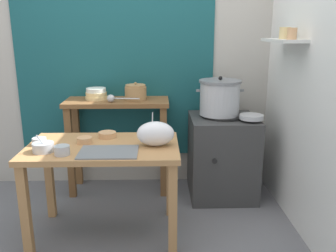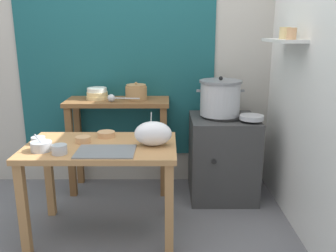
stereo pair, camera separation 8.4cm
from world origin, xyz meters
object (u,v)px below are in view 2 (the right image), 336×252
(serving_tray, at_px, (107,151))
(prep_bowl_2, at_px, (85,139))
(back_shelf_table, at_px, (120,122))
(ladle, at_px, (114,98))
(stove_block, at_px, (224,157))
(prep_bowl_4, at_px, (155,132))
(prep_bowl_0, at_px, (43,146))
(bowl_stack_enamel, at_px, (99,94))
(steamer_pot, at_px, (222,98))
(clay_pot, at_px, (138,92))
(plastic_bag, at_px, (155,134))
(prep_bowl_1, at_px, (108,134))
(prep_table, at_px, (103,159))
(wide_pan, at_px, (253,118))
(prep_bowl_5, at_px, (61,149))
(prep_bowl_3, at_px, (40,140))

(serving_tray, relative_size, prep_bowl_2, 3.56)
(back_shelf_table, relative_size, ladle, 3.24)
(stove_block, height_order, prep_bowl_4, prep_bowl_4)
(stove_block, xyz_separation_m, prep_bowl_0, (-1.39, -0.80, 0.37))
(back_shelf_table, bearing_deg, bowl_stack_enamel, 169.80)
(steamer_pot, distance_m, clay_pot, 0.77)
(plastic_bag, height_order, prep_bowl_2, plastic_bag)
(plastic_bag, distance_m, prep_bowl_1, 0.44)
(prep_table, distance_m, plastic_bag, 0.43)
(clay_pot, bearing_deg, plastic_bag, -77.07)
(clay_pot, relative_size, wide_pan, 0.96)
(prep_bowl_0, xyz_separation_m, prep_bowl_2, (0.25, 0.19, -0.01))
(clay_pot, distance_m, prep_bowl_2, 0.85)
(steamer_pot, distance_m, serving_tray, 1.26)
(stove_block, bearing_deg, plastic_bag, -131.82)
(prep_bowl_0, relative_size, prep_bowl_1, 1.07)
(prep_table, xyz_separation_m, prep_bowl_1, (0.01, 0.20, 0.13))
(bowl_stack_enamel, bearing_deg, back_shelf_table, -10.20)
(clay_pot, bearing_deg, prep_bowl_2, -114.32)
(clay_pot, height_order, prep_bowl_0, clay_pot)
(stove_block, distance_m, steamer_pot, 0.56)
(prep_table, bearing_deg, prep_bowl_0, -160.56)
(prep_bowl_1, bearing_deg, prep_bowl_0, -139.67)
(wide_pan, height_order, prep_bowl_4, prep_bowl_4)
(ladle, height_order, serving_tray, ladle)
(prep_bowl_1, bearing_deg, ladle, 91.76)
(wide_pan, relative_size, prep_bowl_4, 1.13)
(prep_bowl_5, bearing_deg, back_shelf_table, 75.36)
(ladle, height_order, prep_bowl_3, ladle)
(stove_block, bearing_deg, ladle, 178.53)
(steamer_pot, relative_size, prep_bowl_5, 4.14)
(stove_block, height_order, prep_bowl_2, stove_block)
(back_shelf_table, relative_size, prep_bowl_0, 6.58)
(wide_pan, distance_m, prep_bowl_4, 0.89)
(prep_table, relative_size, wide_pan, 5.27)
(prep_bowl_5, bearing_deg, prep_bowl_1, 58.35)
(steamer_pot, relative_size, prep_bowl_1, 3.13)
(back_shelf_table, bearing_deg, steamer_pot, -6.66)
(steamer_pot, bearing_deg, prep_table, -144.43)
(plastic_bag, bearing_deg, bowl_stack_enamel, 123.14)
(stove_block, xyz_separation_m, prep_bowl_5, (-1.24, -0.87, 0.37))
(plastic_bag, bearing_deg, prep_bowl_0, -171.59)
(prep_table, distance_m, steamer_pot, 1.23)
(steamer_pot, xyz_separation_m, bowl_stack_enamel, (-1.14, 0.15, 0.01))
(back_shelf_table, bearing_deg, serving_tray, -87.45)
(prep_bowl_2, bearing_deg, clay_pot, 65.68)
(prep_bowl_1, bearing_deg, prep_bowl_4, 4.45)
(back_shelf_table, bearing_deg, prep_bowl_4, -58.17)
(ladle, bearing_deg, prep_bowl_4, -50.57)
(clay_pot, xyz_separation_m, prep_bowl_2, (-0.34, -0.75, -0.23))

